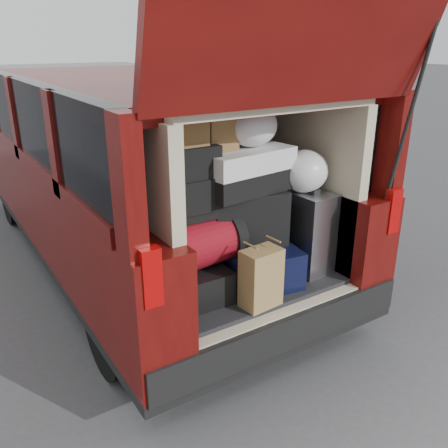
{
  "coord_description": "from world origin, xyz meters",
  "views": [
    {
      "loc": [
        -1.65,
        -2.18,
        2.06
      ],
      "look_at": [
        -0.11,
        0.2,
        0.96
      ],
      "focal_mm": 38.0,
      "sensor_mm": 36.0,
      "label": 1
    }
  ],
  "objects_px": {
    "black_soft_case": "(245,218)",
    "twotone_duffel": "(245,170)",
    "red_duffel": "(202,242)",
    "black_hardshell": "(190,279)",
    "navy_hardshell": "(253,261)",
    "backpack": "(192,183)",
    "kraft_bag": "(261,278)",
    "silver_roller": "(306,231)"
  },
  "relations": [
    {
      "from": "silver_roller",
      "to": "red_duffel",
      "type": "relative_size",
      "value": 1.19
    },
    {
      "from": "black_hardshell",
      "to": "twotone_duffel",
      "type": "bearing_deg",
      "value": 1.29
    },
    {
      "from": "black_hardshell",
      "to": "navy_hardshell",
      "type": "distance_m",
      "value": 0.46
    },
    {
      "from": "navy_hardshell",
      "to": "black_soft_case",
      "type": "distance_m",
      "value": 0.31
    },
    {
      "from": "backpack",
      "to": "silver_roller",
      "type": "bearing_deg",
      "value": -5.17
    },
    {
      "from": "silver_roller",
      "to": "backpack",
      "type": "relative_size",
      "value": 1.29
    },
    {
      "from": "twotone_duffel",
      "to": "black_soft_case",
      "type": "bearing_deg",
      "value": 5.49
    },
    {
      "from": "kraft_bag",
      "to": "black_soft_case",
      "type": "height_order",
      "value": "black_soft_case"
    },
    {
      "from": "navy_hardshell",
      "to": "twotone_duffel",
      "type": "bearing_deg",
      "value": 152.69
    },
    {
      "from": "kraft_bag",
      "to": "black_soft_case",
      "type": "relative_size",
      "value": 0.73
    },
    {
      "from": "navy_hardshell",
      "to": "silver_roller",
      "type": "bearing_deg",
      "value": -0.35
    },
    {
      "from": "red_duffel",
      "to": "black_hardshell",
      "type": "bearing_deg",
      "value": 140.61
    },
    {
      "from": "silver_roller",
      "to": "red_duffel",
      "type": "bearing_deg",
      "value": 174.08
    },
    {
      "from": "navy_hardshell",
      "to": "black_hardshell",
      "type": "bearing_deg",
      "value": -176.34
    },
    {
      "from": "red_duffel",
      "to": "twotone_duffel",
      "type": "relative_size",
      "value": 0.78
    },
    {
      "from": "red_duffel",
      "to": "silver_roller",
      "type": "bearing_deg",
      "value": -9.12
    },
    {
      "from": "black_hardshell",
      "to": "black_soft_case",
      "type": "xyz_separation_m",
      "value": [
        0.41,
        -0.0,
        0.33
      ]
    },
    {
      "from": "black_hardshell",
      "to": "black_soft_case",
      "type": "relative_size",
      "value": 1.02
    },
    {
      "from": "red_duffel",
      "to": "black_soft_case",
      "type": "relative_size",
      "value": 0.94
    },
    {
      "from": "black_hardshell",
      "to": "navy_hardshell",
      "type": "xyz_separation_m",
      "value": [
        0.46,
        -0.04,
        0.02
      ]
    },
    {
      "from": "silver_roller",
      "to": "kraft_bag",
      "type": "relative_size",
      "value": 1.54
    },
    {
      "from": "black_hardshell",
      "to": "kraft_bag",
      "type": "distance_m",
      "value": 0.46
    },
    {
      "from": "black_soft_case",
      "to": "twotone_duffel",
      "type": "relative_size",
      "value": 0.83
    },
    {
      "from": "black_hardshell",
      "to": "backpack",
      "type": "relative_size",
      "value": 1.17
    },
    {
      "from": "black_hardshell",
      "to": "kraft_bag",
      "type": "bearing_deg",
      "value": -48.39
    },
    {
      "from": "twotone_duffel",
      "to": "black_hardshell",
      "type": "bearing_deg",
      "value": 172.4
    },
    {
      "from": "silver_roller",
      "to": "kraft_bag",
      "type": "bearing_deg",
      "value": -158.03
    },
    {
      "from": "black_soft_case",
      "to": "silver_roller",
      "type": "bearing_deg",
      "value": -3.63
    },
    {
      "from": "black_hardshell",
      "to": "navy_hardshell",
      "type": "relative_size",
      "value": 0.89
    },
    {
      "from": "black_hardshell",
      "to": "black_soft_case",
      "type": "bearing_deg",
      "value": 1.53
    },
    {
      "from": "red_duffel",
      "to": "black_soft_case",
      "type": "xyz_separation_m",
      "value": [
        0.35,
        0.04,
        0.07
      ]
    },
    {
      "from": "silver_roller",
      "to": "backpack",
      "type": "height_order",
      "value": "backpack"
    },
    {
      "from": "kraft_bag",
      "to": "twotone_duffel",
      "type": "distance_m",
      "value": 0.68
    },
    {
      "from": "kraft_bag",
      "to": "twotone_duffel",
      "type": "relative_size",
      "value": 0.61
    },
    {
      "from": "black_soft_case",
      "to": "backpack",
      "type": "bearing_deg",
      "value": -168.52
    },
    {
      "from": "navy_hardshell",
      "to": "kraft_bag",
      "type": "bearing_deg",
      "value": -109.61
    },
    {
      "from": "red_duffel",
      "to": "twotone_duffel",
      "type": "bearing_deg",
      "value": 2.14
    },
    {
      "from": "red_duffel",
      "to": "twotone_duffel",
      "type": "xyz_separation_m",
      "value": [
        0.34,
        0.04,
        0.39
      ]
    },
    {
      "from": "black_hardshell",
      "to": "red_duffel",
      "type": "relative_size",
      "value": 1.08
    },
    {
      "from": "silver_roller",
      "to": "navy_hardshell",
      "type": "bearing_deg",
      "value": 169.38
    },
    {
      "from": "navy_hardshell",
      "to": "backpack",
      "type": "distance_m",
      "value": 0.75
    },
    {
      "from": "black_hardshell",
      "to": "silver_roller",
      "type": "relative_size",
      "value": 0.91
    }
  ]
}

